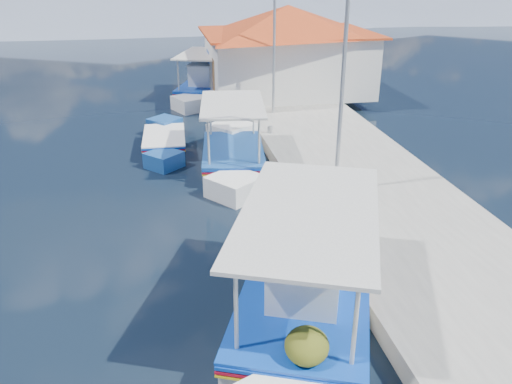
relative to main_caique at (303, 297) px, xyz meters
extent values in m
plane|color=black|center=(-2.08, 3.37, -0.57)|extent=(160.00, 160.00, 0.00)
cube|color=#AEABA2|center=(3.82, 9.37, -0.32)|extent=(5.00, 44.00, 0.50)
cylinder|color=#A5A8AD|center=(1.72, 0.37, 0.08)|extent=(0.20, 0.20, 0.30)
cylinder|color=#A5A8AD|center=(1.72, 5.37, 0.08)|extent=(0.20, 0.20, 0.30)
cylinder|color=#A5A8AD|center=(1.72, 11.37, 0.08)|extent=(0.20, 0.20, 0.30)
cylinder|color=#A5A8AD|center=(1.72, 17.37, 0.08)|extent=(0.20, 0.20, 0.30)
cube|color=white|center=(0.03, -0.08, -0.32)|extent=(4.14, 5.49, 1.08)
cube|color=white|center=(-1.18, 2.94, -0.18)|extent=(2.36, 2.36, 1.19)
cube|color=#0D3EAB|center=(0.03, -0.08, 0.18)|extent=(4.27, 5.66, 0.07)
cube|color=#AA0E23|center=(0.03, -0.08, 0.09)|extent=(4.27, 5.66, 0.06)
cube|color=yellow|center=(0.03, -0.08, 0.01)|extent=(4.27, 5.66, 0.05)
cube|color=#0D3EAB|center=(0.03, -0.08, 0.26)|extent=(4.27, 5.62, 0.06)
cube|color=brown|center=(0.03, -0.08, 0.23)|extent=(3.92, 5.33, 0.06)
cube|color=white|center=(0.16, -0.40, 0.85)|extent=(1.82, 1.88, 1.25)
cube|color=silver|center=(0.16, -0.40, 1.50)|extent=(1.98, 2.03, 0.07)
cylinder|color=beige|center=(-1.66, 1.46, 1.13)|extent=(0.08, 0.08, 1.81)
cylinder|color=beige|center=(0.19, 2.20, 1.13)|extent=(0.08, 0.08, 1.81)
cylinder|color=beige|center=(-0.13, -2.37, 1.13)|extent=(0.08, 0.08, 1.81)
cylinder|color=beige|center=(1.72, -1.63, 1.13)|extent=(0.08, 0.08, 1.81)
cube|color=silver|center=(0.03, -0.08, 2.04)|extent=(4.26, 5.54, 0.08)
ellipsoid|color=#3F4612|center=(-0.98, 1.22, 0.55)|extent=(0.86, 0.95, 0.65)
ellipsoid|color=#3F4612|center=(-0.45, 2.04, 0.50)|extent=(0.73, 0.80, 0.54)
ellipsoid|color=#3F4612|center=(1.00, -1.89, 0.52)|extent=(0.77, 0.85, 0.58)
sphere|color=#FF2808|center=(0.83, 0.97, 1.08)|extent=(0.45, 0.45, 0.45)
cube|color=white|center=(-0.14, 9.06, -0.34)|extent=(2.55, 4.10, 0.99)
cube|color=white|center=(-0.47, 11.64, -0.21)|extent=(2.10, 2.10, 1.09)
cube|color=white|center=(0.18, 6.56, -0.34)|extent=(2.05, 2.05, 0.94)
cube|color=#0D3EAB|center=(-0.14, 9.06, 0.12)|extent=(2.63, 4.23, 0.06)
cube|color=#AA0E23|center=(-0.14, 9.06, 0.04)|extent=(2.63, 4.23, 0.05)
cube|color=yellow|center=(-0.14, 9.06, -0.03)|extent=(2.63, 4.23, 0.04)
cube|color=#184991|center=(-0.14, 9.06, 0.20)|extent=(2.65, 4.19, 0.05)
cube|color=brown|center=(-0.14, 9.06, 0.16)|extent=(2.38, 4.01, 0.05)
cylinder|color=beige|center=(-1.17, 10.57, 1.00)|extent=(0.07, 0.07, 1.67)
cylinder|color=beige|center=(0.48, 10.78, 1.00)|extent=(0.07, 0.07, 1.67)
cylinder|color=beige|center=(-0.76, 7.34, 1.00)|extent=(0.07, 0.07, 1.67)
cylinder|color=beige|center=(0.89, 7.55, 1.00)|extent=(0.07, 0.07, 1.67)
cube|color=silver|center=(-0.14, 9.06, 1.83)|extent=(2.66, 4.12, 0.07)
cube|color=#184991|center=(-2.57, 11.51, -0.37)|extent=(1.68, 3.03, 0.83)
cube|color=#184991|center=(-2.65, 13.49, -0.27)|extent=(1.59, 1.59, 0.91)
cube|color=#184991|center=(-2.49, 9.59, -0.37)|extent=(1.55, 1.55, 0.78)
cube|color=#0D3EAB|center=(-2.57, 11.51, 0.01)|extent=(1.73, 3.12, 0.05)
cube|color=#AA0E23|center=(-2.57, 11.51, -0.06)|extent=(1.73, 3.12, 0.04)
cube|color=yellow|center=(-2.57, 11.51, -0.12)|extent=(1.73, 3.12, 0.03)
cube|color=white|center=(-2.57, 11.51, 0.07)|extent=(1.75, 3.09, 0.04)
cube|color=brown|center=(-2.57, 11.51, 0.04)|extent=(1.56, 2.96, 0.04)
cube|color=white|center=(-0.17, 19.89, -0.34)|extent=(3.45, 4.63, 0.98)
cube|color=white|center=(-1.11, 22.49, -0.22)|extent=(2.07, 2.07, 1.08)
cube|color=white|center=(0.75, 17.37, -0.34)|extent=(2.01, 2.01, 0.93)
cube|color=#0D3EAB|center=(-0.17, 19.89, 0.11)|extent=(3.55, 4.77, 0.06)
cube|color=#AA0E23|center=(-0.17, 19.89, 0.03)|extent=(3.55, 4.77, 0.05)
cube|color=yellow|center=(-0.17, 19.89, -0.04)|extent=(3.55, 4.77, 0.04)
cube|color=#0D3EAB|center=(-0.17, 19.89, 0.19)|extent=(3.56, 4.74, 0.05)
cube|color=brown|center=(-0.17, 19.89, 0.15)|extent=(3.26, 4.50, 0.05)
cube|color=white|center=(-0.06, 19.60, 0.72)|extent=(1.57, 1.66, 1.13)
cube|color=silver|center=(-0.06, 19.60, 1.31)|extent=(1.71, 1.80, 0.06)
cylinder|color=beige|center=(-1.57, 21.23, 0.98)|extent=(0.07, 0.07, 1.65)
cylinder|color=beige|center=(0.05, 21.82, 0.98)|extent=(0.07, 0.07, 1.65)
cylinder|color=beige|center=(-0.38, 17.96, 0.98)|extent=(0.07, 0.07, 1.65)
cylinder|color=beige|center=(1.24, 18.55, 0.98)|extent=(0.07, 0.07, 1.65)
cube|color=silver|center=(-0.17, 19.89, 1.80)|extent=(3.55, 4.67, 0.07)
cube|color=white|center=(4.12, 18.37, 1.43)|extent=(8.00, 6.00, 3.00)
cube|color=#BE401A|center=(4.12, 18.37, 2.98)|extent=(8.64, 6.48, 0.10)
pyramid|color=#BE401A|center=(4.12, 18.37, 3.63)|extent=(10.49, 10.49, 1.40)
cube|color=brown|center=(0.14, 17.37, 0.93)|extent=(0.06, 1.00, 2.00)
cube|color=#0D3EAB|center=(0.14, 19.87, 1.53)|extent=(0.06, 1.20, 0.90)
cylinder|color=#A5A8AD|center=(2.52, 5.37, 2.93)|extent=(0.12, 0.12, 6.00)
cylinder|color=#A5A8AD|center=(2.52, 14.37, 2.93)|extent=(0.12, 0.12, 6.00)
cone|color=slate|center=(22.92, 59.37, 1.03)|extent=(76.80, 76.80, 3.80)
camera|label=1|loc=(-2.69, -8.90, 6.59)|focal=37.01mm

